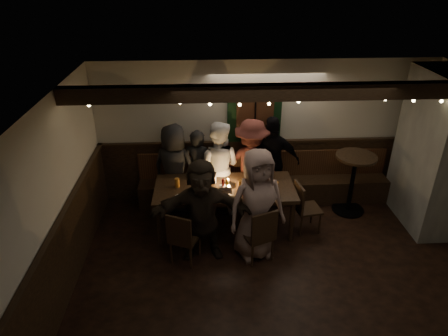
{
  "coord_description": "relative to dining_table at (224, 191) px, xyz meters",
  "views": [
    {
      "loc": [
        -1.09,
        -4.16,
        4.06
      ],
      "look_at": [
        -0.78,
        1.6,
        1.05
      ],
      "focal_mm": 32.0,
      "sensor_mm": 36.0,
      "label": 1
    }
  ],
  "objects": [
    {
      "name": "room",
      "position": [
        1.85,
        0.02,
        0.34
      ],
      "size": [
        6.02,
        5.01,
        2.62
      ],
      "color": "black",
      "rests_on": "ground"
    },
    {
      "name": "dining_table",
      "position": [
        0.0,
        0.0,
        0.0
      ],
      "size": [
        2.26,
        0.97,
        0.98
      ],
      "color": "black",
      "rests_on": "ground"
    },
    {
      "name": "chair_near_left",
      "position": [
        -0.66,
        -0.84,
        -0.24
      ],
      "size": [
        0.52,
        0.52,
        0.88
      ],
      "color": "black",
      "rests_on": "ground"
    },
    {
      "name": "chair_near_right",
      "position": [
        0.48,
        -0.86,
        -0.22
      ],
      "size": [
        0.54,
        0.54,
        0.92
      ],
      "color": "black",
      "rests_on": "ground"
    },
    {
      "name": "chair_end",
      "position": [
        1.29,
        -0.12,
        -0.24
      ],
      "size": [
        0.46,
        0.46,
        0.89
      ],
      "color": "black",
      "rests_on": "ground"
    },
    {
      "name": "high_top",
      "position": [
        2.28,
        0.43,
        -0.04
      ],
      "size": [
        0.69,
        0.69,
        1.11
      ],
      "color": "black",
      "rests_on": "ground"
    },
    {
      "name": "person_a",
      "position": [
        -0.84,
        0.67,
        0.08
      ],
      "size": [
        0.93,
        0.76,
        1.63
      ],
      "primitive_type": "imported",
      "rotation": [
        0.0,
        0.0,
        2.79
      ],
      "color": "black",
      "rests_on": "ground"
    },
    {
      "name": "person_b",
      "position": [
        -0.43,
        0.73,
        0.02
      ],
      "size": [
        0.62,
        0.48,
        1.51
      ],
      "primitive_type": "imported",
      "rotation": [
        0.0,
        0.0,
        2.9
      ],
      "color": "black",
      "rests_on": "ground"
    },
    {
      "name": "person_c",
      "position": [
        -0.08,
        0.64,
        0.1
      ],
      "size": [
        0.97,
        0.85,
        1.69
      ],
      "primitive_type": "imported",
      "rotation": [
        0.0,
        0.0,
        2.85
      ],
      "color": "white",
      "rests_on": "ground"
    },
    {
      "name": "person_d",
      "position": [
        0.51,
        0.68,
        0.11
      ],
      "size": [
        1.26,
        1.02,
        1.69
      ],
      "primitive_type": "imported",
      "rotation": [
        0.0,
        0.0,
        2.72
      ],
      "color": "#4F221D",
      "rests_on": "ground"
    },
    {
      "name": "person_e",
      "position": [
        0.89,
        0.76,
        0.11
      ],
      "size": [
        1.02,
        0.47,
        1.71
      ],
      "primitive_type": "imported",
      "rotation": [
        0.0,
        0.0,
        3.09
      ],
      "color": "black",
      "rests_on": "ground"
    },
    {
      "name": "person_f",
      "position": [
        -0.37,
        -0.65,
        0.07
      ],
      "size": [
        1.5,
        0.49,
        1.62
      ],
      "primitive_type": "imported",
      "rotation": [
        0.0,
        0.0,
        0.01
      ],
      "color": "black",
      "rests_on": "ground"
    },
    {
      "name": "person_g",
      "position": [
        0.44,
        -0.67,
        0.14
      ],
      "size": [
        0.98,
        0.76,
        1.77
      ],
      "primitive_type": "imported",
      "rotation": [
        0.0,
        0.0,
        0.26
      ],
      "color": "gray",
      "rests_on": "ground"
    }
  ]
}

